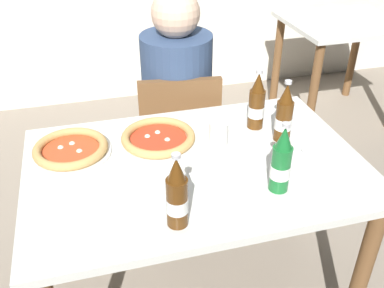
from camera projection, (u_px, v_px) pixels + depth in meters
The scene contains 12 objects.
dining_table_main at pixel (196, 188), 1.62m from camera, with size 1.20×0.80×0.75m.
chair_behind_table at pixel (178, 138), 2.21m from camera, with size 0.45×0.45×0.85m.
diner_seated at pixel (178, 115), 2.20m from camera, with size 0.34×0.34×1.21m.
dining_table_background at pixel (341, 42), 3.11m from camera, with size 0.80×0.70×0.75m.
pizza_margherita_near at pixel (158, 139), 1.66m from camera, with size 0.31×0.31×0.04m.
pizza_marinara_far at pixel (71, 150), 1.59m from camera, with size 0.29×0.29×0.04m.
beer_bottle_left at pixel (177, 196), 1.24m from camera, with size 0.07×0.07×0.25m.
beer_bottle_center at pixel (257, 104), 1.72m from camera, with size 0.07×0.07×0.25m.
beer_bottle_right at pixel (281, 163), 1.38m from camera, with size 0.07×0.07×0.25m.
beer_bottle_extra at pixel (284, 116), 1.64m from camera, with size 0.07×0.07×0.25m.
napkin_with_cutlery at pixel (305, 166), 1.54m from camera, with size 0.23×0.23×0.01m.
paper_cup at pixel (219, 133), 1.64m from camera, with size 0.07×0.07×0.10m, color white.
Camera 1 is at (-0.35, -1.23, 1.64)m, focal length 40.69 mm.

